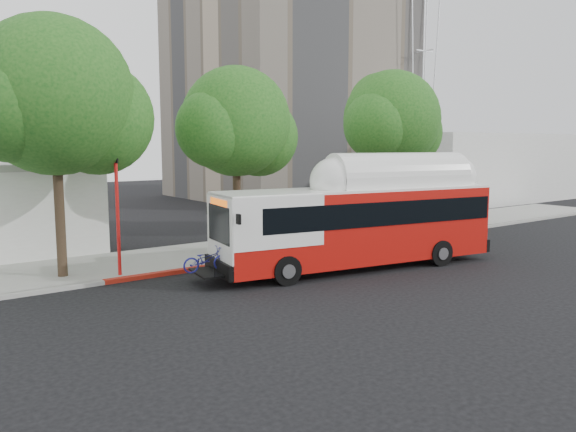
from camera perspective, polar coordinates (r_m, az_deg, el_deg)
name	(u,v)px	position (r m, az deg, el deg)	size (l,w,h in m)	color
ground	(339,274)	(22.33, 5.15, -5.90)	(120.00, 120.00, 0.00)	black
sidewalk	(250,248)	(27.41, -3.91, -3.26)	(60.00, 5.00, 0.15)	gray
curb_strip	(281,256)	(25.29, -0.73, -4.13)	(60.00, 0.30, 0.15)	gray
red_curb_segment	(223,265)	(23.70, -6.65, -4.95)	(10.00, 0.32, 0.16)	maroon
street_tree_left	(67,103)	(22.64, -21.54, 10.64)	(6.67, 5.80, 9.74)	#2D2116
street_tree_mid	(243,126)	(26.27, -4.60, 9.06)	(5.75, 5.00, 8.62)	#2D2116
street_tree_right	(396,123)	(32.57, 10.95, 9.22)	(6.21, 5.40, 9.18)	#2D2116
apartment_tower	(286,10)	(56.28, -0.18, 20.16)	(18.00, 18.00, 37.00)	tan
horizon_block	(466,167)	(54.96, 17.66, 4.77)	(20.00, 12.00, 6.00)	silver
transit_bus	(360,226)	(23.20, 7.28, -0.97)	(13.06, 4.52, 3.80)	#B1110C
signal_pole	(118,217)	(22.02, -16.91, -0.05)	(0.13, 0.44, 4.66)	red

